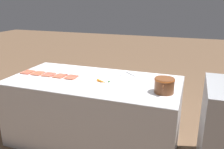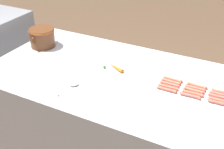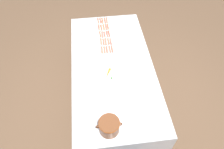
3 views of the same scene
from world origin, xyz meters
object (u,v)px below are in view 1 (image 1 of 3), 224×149
Objects in this scene: hot_dog_5 at (30,71)px; hot_dog_23 at (57,77)px; hot_dog_1 at (41,72)px; hot_dog_22 at (46,76)px; hot_dog_15 at (26,73)px; hot_dog_21 at (35,75)px; hot_dog_17 at (48,75)px; hot_dog_24 at (69,79)px; bean_pot at (164,85)px; hot_dog_14 at (71,77)px; hot_dog_6 at (40,72)px; hot_dog_11 at (39,73)px; hot_dog_7 at (50,74)px; hot_dog_12 at (49,75)px; hot_dog_3 at (63,74)px; hot_dog_10 at (28,72)px; hot_dog_20 at (24,73)px; hot_dog_19 at (70,78)px; hot_dog_13 at (60,76)px; hot_dog_8 at (61,75)px; hot_dog_2 at (52,73)px; hot_dog_0 at (31,71)px; hot_dog_9 at (73,76)px; hot_dog_16 at (37,74)px; hot_dog_18 at (59,77)px; serving_spoon at (125,75)px; carrot at (103,81)px; hot_dog_4 at (74,75)px.

hot_dog_5 is 0.52m from hot_dog_23.
hot_dog_1 and hot_dog_22 have the same top height.
hot_dog_21 is at bearing 77.17° from hot_dog_15.
hot_dog_17 and hot_dog_24 have the same top height.
hot_dog_17 is 1.55m from bean_pot.
hot_dog_14 is 1.21m from bean_pot.
hot_dog_17 and hot_dog_22 have the same top height.
hot_dog_6 is at bearing 112.06° from hot_dog_15.
hot_dog_11 and hot_dog_22 have the same top height.
hot_dog_17 is (0.00, 0.35, 0.00)m from hot_dog_15.
hot_dog_7 is 1.00× the size of hot_dog_12.
hot_dog_21 is (0.14, -0.35, 0.00)m from hot_dog_3.
hot_dog_10 is 1.00× the size of hot_dog_20.
hot_dog_22 is (0.03, -0.35, 0.00)m from hot_dog_19.
hot_dog_5 and hot_dog_23 have the same top height.
hot_dog_13 is at bearing 93.55° from hot_dog_15.
hot_dog_13 is (0.04, 0.00, 0.00)m from hot_dog_8.
hot_dog_3 is at bearing 112.37° from hot_dog_21.
hot_dog_11 and hot_dog_15 have the same top height.
bean_pot is at bearing 84.95° from hot_dog_14.
hot_dog_22 is (0.14, 0.00, 0.00)m from hot_dog_2.
hot_dog_0 and hot_dog_5 have the same top height.
hot_dog_9 is 1.00× the size of hot_dog_11.
hot_dog_0 and hot_dog_24 have the same top height.
hot_dog_5 is at bearing -112.84° from hot_dog_16.
hot_dog_16 is at bearing 67.16° from hot_dog_5.
hot_dog_12 is 0.35m from hot_dog_15.
hot_dog_3 is 0.20m from hot_dog_19.
hot_dog_18 and hot_dog_22 have the same top height.
hot_dog_13 is at bearing -113.10° from hot_dog_24.
hot_dog_24 is (0.04, 0.51, 0.00)m from hot_dog_16.
hot_dog_13 is 0.03m from hot_dog_18.
hot_dog_8 is (-0.00, 0.17, 0.00)m from hot_dog_7.
hot_dog_5 is 1.00× the size of hot_dog_19.
hot_dog_8 is at bearing -69.52° from serving_spoon.
hot_dog_7 is 0.80m from carrot.
hot_dog_12 is (0.04, 0.18, 0.00)m from hot_dog_6.
hot_dog_7 is 0.64× the size of serving_spoon.
hot_dog_3 is at bearing -114.39° from hot_dog_14.
hot_dog_19 is at bearing -93.43° from bean_pot.
hot_dog_4 is 0.52m from hot_dog_16.
hot_dog_10 is at bearing -89.99° from hot_dog_13.
hot_dog_22 is at bearing -52.34° from hot_dog_3.
hot_dog_0 is 0.69m from hot_dog_9.
bean_pot is at bearing 81.43° from hot_dog_4.
hot_dog_9 is (0.04, 0.16, 0.00)m from hot_dog_3.
hot_dog_4 is 0.70m from hot_dog_20.
hot_dog_11 and hot_dog_18 have the same top height.
hot_dog_17 is at bearing 59.68° from hot_dog_1.
hot_dog_2 is at bearing -97.50° from carrot.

